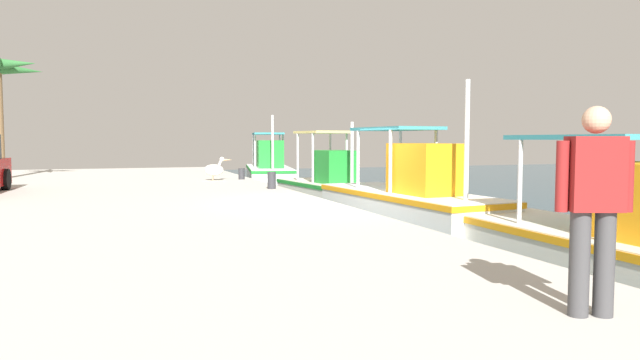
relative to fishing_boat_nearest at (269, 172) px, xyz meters
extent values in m
cube|color=#BCB7AD|center=(13.24, -6.85, -0.34)|extent=(36.00, 10.00, 0.80)
cube|color=white|center=(-0.11, 0.02, -0.24)|extent=(6.39, 2.89, 0.99)
cube|color=#1E8C2D|center=(-0.11, 0.02, 0.17)|extent=(6.43, 2.94, 0.12)
cube|color=#1E8C2D|center=(0.65, -0.12, 0.85)|extent=(1.89, 1.38, 1.20)
cylinder|color=silver|center=(-1.58, -0.35, 0.98)|extent=(0.08, 0.08, 1.46)
cylinder|color=silver|center=(-1.36, 0.89, 0.98)|extent=(0.08, 0.08, 1.46)
cylinder|color=silver|center=(0.05, -0.65, 0.98)|extent=(0.08, 0.08, 1.46)
cylinder|color=silver|center=(0.28, 0.59, 0.98)|extent=(0.08, 0.08, 1.46)
cube|color=teal|center=(-0.65, 0.12, 1.75)|extent=(2.69, 1.76, 0.08)
cylinder|color=silver|center=(2.17, -0.40, 1.37)|extent=(0.10, 0.10, 2.24)
cube|color=silver|center=(7.28, 0.13, -0.33)|extent=(4.74, 2.28, 0.81)
cube|color=#1E8C2D|center=(7.28, 0.13, -0.01)|extent=(4.79, 2.32, 0.12)
cube|color=#1E8C2D|center=(7.85, 0.19, 0.60)|extent=(1.39, 1.21, 1.06)
cylinder|color=silver|center=(6.33, -0.61, 0.88)|extent=(0.08, 0.08, 1.62)
cylinder|color=silver|center=(6.19, 0.64, 0.88)|extent=(0.08, 0.08, 1.62)
cylinder|color=silver|center=(7.56, -0.47, 0.88)|extent=(0.08, 0.08, 1.62)
cylinder|color=silver|center=(7.42, 0.77, 0.88)|extent=(0.08, 0.08, 1.62)
cube|color=#D8CC72|center=(6.87, 0.08, 1.74)|extent=(1.99, 1.51, 0.08)
cylinder|color=silver|center=(8.99, 0.31, 1.05)|extent=(0.10, 0.10, 1.95)
torus|color=orange|center=(7.85, 0.79, 0.60)|extent=(0.55, 0.16, 0.54)
cube|color=white|center=(13.11, 0.04, -0.24)|extent=(6.05, 2.27, 0.98)
cube|color=orange|center=(13.11, 0.04, 0.17)|extent=(6.09, 2.31, 0.12)
cube|color=orange|center=(13.84, 0.09, 0.83)|extent=(1.74, 1.21, 1.15)
cylinder|color=silver|center=(11.83, -0.70, 0.98)|extent=(0.08, 0.08, 1.47)
cylinder|color=silver|center=(11.73, 0.56, 0.98)|extent=(0.08, 0.08, 1.47)
cylinder|color=silver|center=(13.42, -0.57, 0.98)|extent=(0.08, 0.08, 1.47)
cylinder|color=silver|center=(13.32, 0.69, 0.98)|extent=(0.08, 0.08, 1.47)
cube|color=teal|center=(12.57, -0.01, 1.76)|extent=(2.50, 1.51, 0.08)
cylinder|color=silver|center=(15.32, 0.21, 1.48)|extent=(0.10, 0.10, 2.46)
torus|color=orange|center=(13.84, 0.70, 0.83)|extent=(0.55, 0.14, 0.54)
cube|color=silver|center=(18.79, 0.64, -0.34)|extent=(6.51, 2.04, 0.79)
cube|color=orange|center=(18.79, 0.64, -0.03)|extent=(6.55, 2.08, 0.12)
cylinder|color=silver|center=(17.33, -0.05, 0.77)|extent=(0.08, 0.08, 1.44)
cylinder|color=silver|center=(17.34, 1.35, 0.77)|extent=(0.08, 0.08, 1.44)
cylinder|color=silver|center=(19.08, -0.06, 0.77)|extent=(0.08, 0.08, 1.44)
cube|color=teal|center=(18.21, 0.64, 1.53)|extent=(2.64, 1.48, 0.08)
cylinder|color=tan|center=(5.36, -3.39, 0.17)|extent=(0.04, 0.04, 0.22)
cylinder|color=tan|center=(5.24, -3.36, 0.17)|extent=(0.04, 0.04, 0.22)
ellipsoid|color=white|center=(5.31, -3.33, 0.42)|extent=(0.47, 0.70, 0.40)
ellipsoid|color=silver|center=(5.30, -3.38, 0.48)|extent=(0.49, 0.62, 0.28)
cylinder|color=white|center=(5.36, -3.14, 0.64)|extent=(0.14, 0.21, 0.27)
sphere|color=white|center=(5.38, -3.06, 0.80)|extent=(0.20, 0.20, 0.16)
cone|color=#F2B272|center=(5.43, -2.87, 0.78)|extent=(0.14, 0.31, 0.07)
cylinder|color=#3F3F42|center=(21.87, -3.06, 0.49)|extent=(0.16, 0.16, 0.86)
cylinder|color=#3F3F42|center=(21.94, -2.87, 0.49)|extent=(0.16, 0.16, 0.86)
cube|color=maroon|center=(21.91, -2.97, 1.22)|extent=(0.37, 0.47, 0.60)
cylinder|color=maroon|center=(21.82, -3.21, 1.20)|extent=(0.10, 0.10, 0.57)
cylinder|color=maroon|center=(21.99, -2.72, 1.20)|extent=(0.10, 0.10, 0.57)
sphere|color=tan|center=(21.91, -2.97, 1.65)|extent=(0.22, 0.22, 0.22)
cylinder|color=black|center=(7.10, -9.50, 0.36)|extent=(0.61, 0.21, 0.60)
cylinder|color=#333338|center=(5.03, -2.30, 0.26)|extent=(0.23, 0.23, 0.39)
cylinder|color=#333338|center=(9.25, -2.30, 0.31)|extent=(0.24, 0.24, 0.49)
cone|color=#2D6B33|center=(2.30, -9.79, 4.16)|extent=(1.14, 1.57, 0.44)
cone|color=#2D6B33|center=(1.62, -9.75, 4.01)|extent=(1.00, 1.61, 0.44)
cone|color=#2D6B33|center=(1.06, -10.46, 4.06)|extent=(1.72, 0.46, 0.44)
camera|label=1|loc=(25.55, -6.59, 1.50)|focal=32.71mm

